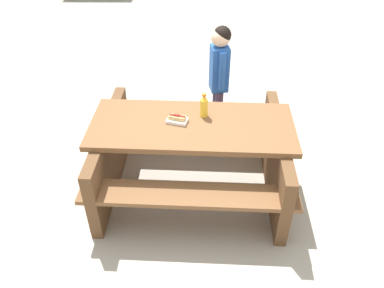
# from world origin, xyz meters

# --- Properties ---
(ground_plane) EXTENTS (30.00, 30.00, 0.00)m
(ground_plane) POSITION_xyz_m (0.00, 0.00, 0.00)
(ground_plane) COLOR #ADA599
(ground_plane) RESTS_ON ground
(picnic_table) EXTENTS (2.06, 1.75, 0.75)m
(picnic_table) POSITION_xyz_m (0.00, 0.00, 0.44)
(picnic_table) COLOR brown
(picnic_table) RESTS_ON ground
(soda_bottle) EXTENTS (0.07, 0.07, 0.23)m
(soda_bottle) POSITION_xyz_m (-0.13, -0.11, 0.85)
(soda_bottle) COLOR yellow
(soda_bottle) RESTS_ON picnic_table
(hotdog_tray) EXTENTS (0.21, 0.18, 0.08)m
(hotdog_tray) POSITION_xyz_m (0.12, -0.05, 0.78)
(hotdog_tray) COLOR white
(hotdog_tray) RESTS_ON picnic_table
(child_in_coat) EXTENTS (0.20, 0.32, 1.28)m
(child_in_coat) POSITION_xyz_m (-0.44, -0.86, 0.82)
(child_in_coat) COLOR #3F334C
(child_in_coat) RESTS_ON ground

